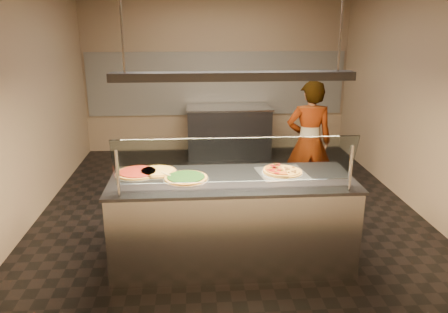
{
  "coord_description": "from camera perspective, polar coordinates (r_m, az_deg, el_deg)",
  "views": [
    {
      "loc": [
        -0.45,
        -5.39,
        2.44
      ],
      "look_at": [
        -0.13,
        -0.82,
        1.02
      ],
      "focal_mm": 35.0,
      "sensor_mm": 36.0,
      "label": 1
    }
  ],
  "objects": [
    {
      "name": "half_pizza_pepperoni",
      "position": [
        4.55,
        6.43,
        -1.8
      ],
      "size": [
        0.25,
        0.42,
        0.05
      ],
      "color": "#9F6928",
      "rests_on": "perforated_tray"
    },
    {
      "name": "serving_counter",
      "position": [
        4.58,
        1.06,
        -8.34
      ],
      "size": [
        2.46,
        0.94,
        0.93
      ],
      "color": "#B7B7BC",
      "rests_on": "ground"
    },
    {
      "name": "prep_table",
      "position": [
        8.2,
        0.62,
        3.32
      ],
      "size": [
        1.57,
        0.74,
        0.93
      ],
      "color": "#3A3A40",
      "rests_on": "ground"
    },
    {
      "name": "wall_back",
      "position": [
        8.46,
        -0.98,
        10.86
      ],
      "size": [
        5.0,
        0.02,
        3.0
      ],
      "primitive_type": "cube",
      "color": "#92765E",
      "rests_on": "ground"
    },
    {
      "name": "pizza_spinach",
      "position": [
        4.39,
        -4.99,
        -2.77
      ],
      "size": [
        0.46,
        0.46,
        0.03
      ],
      "color": "silver",
      "rests_on": "serving_counter"
    },
    {
      "name": "wall_front",
      "position": [
        2.6,
        6.22,
        -4.16
      ],
      "size": [
        5.0,
        0.02,
        3.0
      ],
      "primitive_type": "cube",
      "color": "#92765E",
      "rests_on": "ground"
    },
    {
      "name": "wall_right",
      "position": [
        6.22,
        24.64,
        6.98
      ],
      "size": [
        0.02,
        6.0,
        3.0
      ],
      "primitive_type": "cube",
      "color": "#92765E",
      "rests_on": "ground"
    },
    {
      "name": "sneeze_guard",
      "position": [
        3.98,
        1.55,
        -0.58
      ],
      "size": [
        2.22,
        0.18,
        0.54
      ],
      "color": "#B7B7BC",
      "rests_on": "serving_counter"
    },
    {
      "name": "wall_left",
      "position": [
        5.84,
        -24.78,
        6.39
      ],
      "size": [
        0.02,
        6.0,
        3.0
      ],
      "primitive_type": "cube",
      "color": "#92765E",
      "rests_on": "ground"
    },
    {
      "name": "tile_band",
      "position": [
        8.46,
        -0.96,
        9.49
      ],
      "size": [
        4.9,
        0.02,
        1.2
      ],
      "primitive_type": "cube",
      "color": "silver",
      "rests_on": "wall_back"
    },
    {
      "name": "pizza_spatula",
      "position": [
        4.45,
        -6.84,
        -2.33
      ],
      "size": [
        0.28,
        0.17,
        0.02
      ],
      "color": "#B7B7BC",
      "rests_on": "pizza_spinach"
    },
    {
      "name": "half_pizza_sausage",
      "position": [
        4.59,
        8.82,
        -1.84
      ],
      "size": [
        0.25,
        0.42,
        0.04
      ],
      "color": "#9F6928",
      "rests_on": "perforated_tray"
    },
    {
      "name": "heat_lamp_housing",
      "position": [
        4.16,
        1.17,
        10.44
      ],
      "size": [
        2.3,
        0.18,
        0.08
      ],
      "primitive_type": "cube",
      "color": "#3A3A40",
      "rests_on": "ceiling"
    },
    {
      "name": "lamp_rod_right",
      "position": [
        4.33,
        15.15,
        17.38
      ],
      "size": [
        0.02,
        0.02,
        1.01
      ],
      "primitive_type": "cylinder",
      "color": "#B7B7BC",
      "rests_on": "ceiling"
    },
    {
      "name": "pizza_cheese",
      "position": [
        4.61,
        -8.7,
        -1.92
      ],
      "size": [
        0.42,
        0.42,
        0.03
      ],
      "color": "silver",
      "rests_on": "serving_counter"
    },
    {
      "name": "ground",
      "position": [
        5.94,
        0.68,
        -7.15
      ],
      "size": [
        5.0,
        6.0,
        0.02
      ],
      "primitive_type": "cube",
      "color": "black",
      "rests_on": "ground"
    },
    {
      "name": "perforated_tray",
      "position": [
        4.58,
        7.61,
        -2.11
      ],
      "size": [
        0.54,
        0.54,
        0.01
      ],
      "color": "silver",
      "rests_on": "serving_counter"
    },
    {
      "name": "worker",
      "position": [
        6.12,
        11.03,
        1.87
      ],
      "size": [
        0.65,
        0.45,
        1.71
      ],
      "primitive_type": "imported",
      "rotation": [
        0.0,
        0.0,
        3.07
      ],
      "color": "#35313A",
      "rests_on": "ground"
    },
    {
      "name": "pizza_tomato",
      "position": [
        4.61,
        -11.23,
        -2.05
      ],
      "size": [
        0.47,
        0.47,
        0.03
      ],
      "color": "silver",
      "rests_on": "serving_counter"
    },
    {
      "name": "lamp_rod_left",
      "position": [
        4.16,
        -13.33,
        17.54
      ],
      "size": [
        0.02,
        0.02,
        1.01
      ],
      "primitive_type": "cylinder",
      "color": "#B7B7BC",
      "rests_on": "ceiling"
    }
  ]
}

